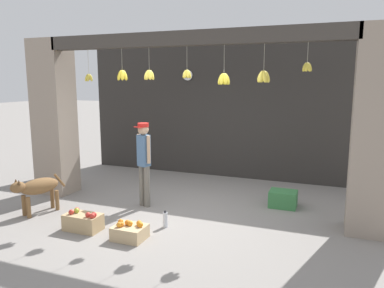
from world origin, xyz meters
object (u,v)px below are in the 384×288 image
object	(u,v)px
dog	(37,188)
fruit_crate_oranges	(130,232)
shopkeeper	(144,158)
wall_clock	(188,75)
water_bottle	(165,220)
produce_box_green	(283,199)
fruit_crate_apples	(83,221)

from	to	relation	value
dog	fruit_crate_oranges	bearing A→B (deg)	99.16
dog	fruit_crate_oranges	distance (m)	2.12
shopkeeper	wall_clock	xyz separation A→B (m)	(-0.18, 2.62, 1.53)
water_bottle	wall_clock	xyz separation A→B (m)	(-0.98, 3.41, 2.31)
fruit_crate_oranges	wall_clock	world-z (taller)	wall_clock
fruit_crate_oranges	produce_box_green	distance (m)	2.97
produce_box_green	water_bottle	xyz separation A→B (m)	(-1.62, -1.67, -0.03)
dog	water_bottle	size ratio (longest dim) A/B	3.61
produce_box_green	dog	bearing A→B (deg)	-154.30
fruit_crate_oranges	water_bottle	world-z (taller)	fruit_crate_oranges
fruit_crate_apples	shopkeeper	bearing A→B (deg)	75.52
produce_box_green	wall_clock	xyz separation A→B (m)	(-2.60, 1.74, 2.29)
dog	produce_box_green	world-z (taller)	dog
shopkeeper	fruit_crate_oranges	distance (m)	1.68
dog	shopkeeper	size ratio (longest dim) A/B	0.63
dog	shopkeeper	bearing A→B (deg)	142.89
fruit_crate_apples	fruit_crate_oranges	bearing A→B (deg)	-2.18
shopkeeper	wall_clock	distance (m)	3.04
fruit_crate_apples	produce_box_green	distance (m)	3.56
fruit_crate_apples	wall_clock	bearing A→B (deg)	87.54
fruit_crate_apples	produce_box_green	xyz separation A→B (m)	(2.77, 2.24, 0.01)
shopkeeper	water_bottle	size ratio (longest dim) A/B	5.75
fruit_crate_apples	water_bottle	distance (m)	1.28
produce_box_green	water_bottle	distance (m)	2.33
fruit_crate_oranges	fruit_crate_apples	xyz separation A→B (m)	(-0.85, 0.03, 0.02)
dog	fruit_crate_apples	world-z (taller)	dog
fruit_crate_oranges	fruit_crate_apples	distance (m)	0.86
fruit_crate_apples	dog	bearing A→B (deg)	164.55
dog	wall_clock	bearing A→B (deg)	178.63
fruit_crate_oranges	dog	bearing A→B (deg)	169.95
fruit_crate_oranges	water_bottle	size ratio (longest dim) A/B	1.72
fruit_crate_oranges	shopkeeper	bearing A→B (deg)	109.71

